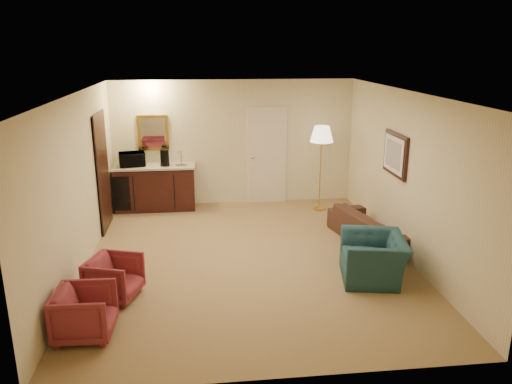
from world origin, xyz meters
TOP-DOWN VIEW (x-y plane):
  - ground at (0.00, 0.00)m, footprint 6.00×6.00m
  - room_walls at (-0.10, 0.77)m, footprint 5.02×6.01m
  - wetbar_cabinet at (-1.65, 2.72)m, footprint 1.64×0.58m
  - sofa at (2.15, 0.46)m, footprint 0.93×1.89m
  - teal_armchair at (1.72, -0.90)m, footprint 0.81×1.09m
  - rose_chair_near at (-1.90, -1.07)m, footprint 0.75×0.77m
  - rose_chair_far at (-2.09, -1.97)m, footprint 0.62×0.66m
  - coffee_table at (1.80, -0.25)m, footprint 0.76×0.55m
  - floor_lamp at (1.70, 2.31)m, footprint 0.60×0.60m
  - waste_bin at (-1.00, 2.65)m, footprint 0.24×0.24m
  - microwave at (-2.08, 2.74)m, footprint 0.55×0.37m
  - coffee_maker at (-1.42, 2.69)m, footprint 0.19×0.19m

SIDE VIEW (x-z plane):
  - ground at x=0.00m, z-range 0.00..0.00m
  - waste_bin at x=-1.00m, z-range 0.00..0.29m
  - coffee_table at x=1.80m, z-range 0.00..0.41m
  - rose_chair_near at x=-1.90m, z-range 0.00..0.64m
  - rose_chair_far at x=-2.09m, z-range 0.00..0.66m
  - sofa at x=2.15m, z-range 0.00..0.71m
  - teal_armchair at x=1.72m, z-range 0.00..0.87m
  - wetbar_cabinet at x=-1.65m, z-range 0.00..0.92m
  - floor_lamp at x=1.70m, z-range 0.00..1.74m
  - coffee_maker at x=-1.42m, z-range 0.92..1.25m
  - microwave at x=-2.08m, z-range 0.92..1.26m
  - room_walls at x=-0.10m, z-range 0.41..3.02m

